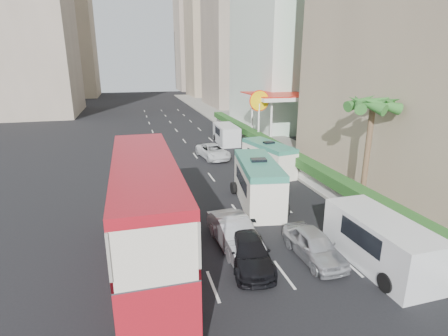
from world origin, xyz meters
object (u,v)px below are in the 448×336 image
object	(u,v)px
shell_station	(277,118)
minibus_far	(268,158)
double_decker_bus	(147,217)
panel_van_far	(226,134)
van_asset	(213,158)
palm_tree	(367,154)
car_silver_lane_b	(313,258)
car_black	(249,263)
panel_van_near	(380,242)
car_silver_lane_a	(234,246)
minibus_near	(258,183)

from	to	relation	value
shell_station	minibus_far	bearing A→B (deg)	-116.62
double_decker_bus	minibus_far	distance (m)	16.03
double_decker_bus	panel_van_far	xyz separation A→B (m)	(10.09, 23.61, -1.50)
double_decker_bus	van_asset	bearing A→B (deg)	68.10
panel_van_far	palm_tree	size ratio (longest dim) A/B	0.81
shell_station	van_asset	bearing A→B (deg)	-149.14
car_silver_lane_b	car_black	world-z (taller)	car_silver_lane_b
car_black	panel_van_far	size ratio (longest dim) A/B	0.84
minibus_far	panel_van_near	bearing A→B (deg)	-102.76
car_black	shell_station	bearing A→B (deg)	71.38
car_silver_lane_a	minibus_near	size ratio (longest dim) A/B	0.70
minibus_far	panel_van_near	xyz separation A→B (m)	(-0.43, -14.38, -0.12)
car_black	double_decker_bus	bearing A→B (deg)	177.63
car_silver_lane_a	minibus_far	size ratio (longest dim) A/B	0.81
minibus_far	panel_van_far	distance (m)	11.58
van_asset	panel_van_near	distance (m)	20.28
double_decker_bus	palm_tree	xyz separation A→B (m)	(13.80, 4.00, 0.85)
panel_van_far	panel_van_near	bearing A→B (deg)	-88.21
shell_station	car_silver_lane_a	bearing A→B (deg)	-118.14
car_silver_lane_b	shell_station	bearing A→B (deg)	68.48
panel_van_near	panel_van_far	size ratio (longest dim) A/B	1.09
minibus_far	palm_tree	size ratio (longest dim) A/B	0.88
car_silver_lane_b	panel_van_far	distance (m)	24.88
car_black	shell_station	distance (m)	26.58
palm_tree	shell_station	world-z (taller)	palm_tree
car_silver_lane_b	car_black	size ratio (longest dim) A/B	0.93
double_decker_bus	minibus_near	bearing A→B (deg)	38.84
car_silver_lane_b	minibus_far	size ratio (longest dim) A/B	0.72
car_silver_lane_b	panel_van_far	bearing A→B (deg)	81.92
palm_tree	car_black	bearing A→B (deg)	-153.16
minibus_near	palm_tree	xyz separation A→B (m)	(6.54, -1.85, 1.93)
van_asset	panel_van_near	bearing A→B (deg)	-89.60
car_silver_lane_a	panel_van_far	xyz separation A→B (m)	(5.90, 22.70, 1.03)
panel_van_near	double_decker_bus	bearing A→B (deg)	165.67
car_silver_lane_a	car_black	bearing A→B (deg)	-86.31
car_silver_lane_a	panel_van_far	bearing A→B (deg)	71.78
minibus_far	van_asset	bearing A→B (deg)	109.93
car_silver_lane_b	minibus_far	distance (m)	13.56
car_silver_lane_b	palm_tree	xyz separation A→B (m)	(6.31, 5.12, 3.38)
shell_station	palm_tree	bearing A→B (deg)	-96.60
car_silver_lane_a	minibus_far	bearing A→B (deg)	56.76
panel_van_far	double_decker_bus	bearing A→B (deg)	-111.32
car_silver_lane_b	minibus_near	distance (m)	7.12
car_silver_lane_a	palm_tree	bearing A→B (deg)	14.20
minibus_far	panel_van_near	world-z (taller)	minibus_far
car_silver_lane_b	car_black	bearing A→B (deg)	171.26
minibus_far	shell_station	world-z (taller)	shell_station
double_decker_bus	panel_van_near	world-z (taller)	double_decker_bus
minibus_near	minibus_far	bearing A→B (deg)	71.60
minibus_near	shell_station	distance (m)	19.29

